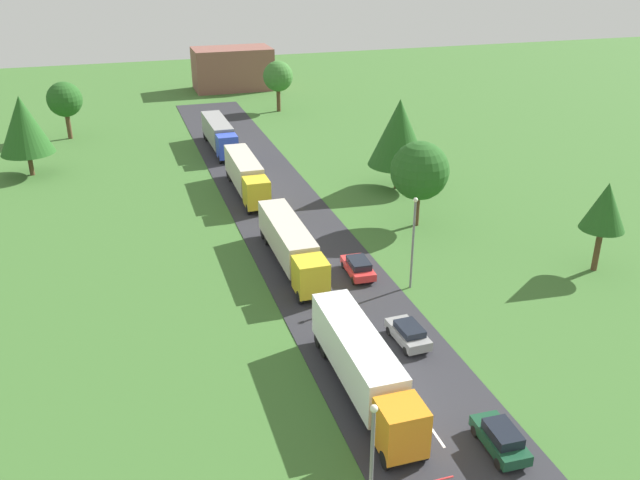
{
  "coord_description": "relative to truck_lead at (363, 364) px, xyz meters",
  "views": [
    {
      "loc": [
        -15.18,
        -17.84,
        25.78
      ],
      "look_at": [
        0.89,
        33.65,
        1.27
      ],
      "focal_mm": 37.83,
      "sensor_mm": 36.0,
      "label": 1
    }
  ],
  "objects": [
    {
      "name": "lane_marking_centre",
      "position": [
        2.62,
        5.51,
        -2.09
      ],
      "size": [
        0.16,
        119.36,
        0.01
      ],
      "color": "white",
      "rests_on": "road"
    },
    {
      "name": "tree_ash",
      "position": [
        -18.53,
        65.51,
        3.24
      ],
      "size": [
        4.7,
        4.7,
        7.79
      ],
      "color": "#513823",
      "rests_on": "ground"
    },
    {
      "name": "car_third",
      "position": [
        5.21,
        14.84,
        -1.32
      ],
      "size": [
        2.01,
        4.28,
        1.48
      ],
      "color": "red",
      "rests_on": "road"
    },
    {
      "name": "tree_oak",
      "position": [
        14.34,
        23.19,
        3.38
      ],
      "size": [
        5.57,
        5.57,
        8.34
      ],
      "color": "#513823",
      "rests_on": "ground"
    },
    {
      "name": "car_second",
      "position": [
        4.97,
        4.27,
        -1.32
      ],
      "size": [
        1.9,
        4.01,
        1.46
      ],
      "color": "gray",
      "rests_on": "road"
    },
    {
      "name": "truck_lead",
      "position": [
        0.0,
        0.0,
        0.0
      ],
      "size": [
        2.52,
        13.49,
        3.65
      ],
      "color": "orange",
      "rests_on": "road"
    },
    {
      "name": "lamppost_second",
      "position": [
        8.51,
        11.7,
        2.16
      ],
      "size": [
        0.36,
        0.36,
        7.68
      ],
      "color": "slate",
      "rests_on": "ground"
    },
    {
      "name": "tree_maple",
      "position": [
        16.67,
        33.52,
        4.17
      ],
      "size": [
        6.57,
        6.57,
        9.96
      ],
      "color": "#513823",
      "rests_on": "ground"
    },
    {
      "name": "truck_second",
      "position": [
        0.44,
        18.38,
        -0.11
      ],
      "size": [
        2.52,
        14.13,
        3.41
      ],
      "color": "yellow",
      "rests_on": "road"
    },
    {
      "name": "tree_birch",
      "position": [
        24.59,
        9.96,
        3.53
      ],
      "size": [
        3.64,
        3.64,
        7.76
      ],
      "color": "#513823",
      "rests_on": "ground"
    },
    {
      "name": "truck_fourth",
      "position": [
        0.38,
        54.13,
        -0.01
      ],
      "size": [
        2.64,
        13.1,
        3.63
      ],
      "color": "blue",
      "rests_on": "road"
    },
    {
      "name": "road",
      "position": [
        2.62,
        10.8,
        -2.13
      ],
      "size": [
        10.0,
        140.0,
        0.06
      ],
      "primitive_type": "cube",
      "color": "#2B2B30",
      "rests_on": "ground"
    },
    {
      "name": "lamppost_lead",
      "position": [
        -3.53,
        -10.28,
        2.15
      ],
      "size": [
        0.36,
        0.36,
        7.66
      ],
      "color": "slate",
      "rests_on": "ground"
    },
    {
      "name": "car_lead",
      "position": [
        5.39,
        -6.96,
        -1.3
      ],
      "size": [
        1.84,
        4.01,
        1.55
      ],
      "color": "#19472D",
      "rests_on": "road"
    },
    {
      "name": "tree_pine",
      "position": [
        -22.43,
        50.4,
        3.83
      ],
      "size": [
        6.05,
        6.05,
        9.33
      ],
      "color": "#513823",
      "rests_on": "ground"
    },
    {
      "name": "tree_elm",
      "position": [
        12.93,
        72.26,
        3.32
      ],
      "size": [
        4.71,
        4.71,
        7.89
      ],
      "color": "#513823",
      "rests_on": "ground"
    },
    {
      "name": "distant_building",
      "position": [
        9.18,
        91.21,
        1.51
      ],
      "size": [
        13.85,
        8.01,
        7.33
      ],
      "primitive_type": "cube",
      "color": "brown",
      "rests_on": "ground"
    },
    {
      "name": "truck_third",
      "position": [
        0.41,
        36.83,
        0.02
      ],
      "size": [
        2.57,
        13.2,
        3.71
      ],
      "color": "yellow",
      "rests_on": "road"
    }
  ]
}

